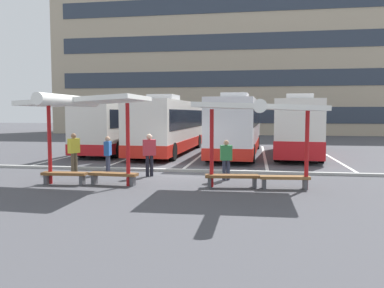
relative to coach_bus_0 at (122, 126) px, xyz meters
The scene contains 22 objects.
ground_plane 10.42m from the coach_bus_0, 57.69° to the right, with size 160.00×160.00×0.00m, color #47474C.
terminal_building 28.59m from the coach_bus_0, 78.52° to the left, with size 44.64×11.01×19.96m.
coach_bus_0 is the anchor object (origin of this frame).
coach_bus_1 3.29m from the coach_bus_0, ahead, with size 2.92×11.41×3.71m.
coach_bus_2 7.67m from the coach_bus_0, ahead, with size 2.94×11.72×3.76m.
coach_bus_3 11.44m from the coach_bus_0, ahead, with size 3.54×10.67×3.69m.
lane_stripe_0 2.97m from the coach_bus_0, 157.79° to the right, with size 0.16×14.00×0.01m, color white.
lane_stripe_1 2.56m from the coach_bus_0, 29.18° to the right, with size 0.16×14.00×0.01m, color white.
lane_stripe_2 5.83m from the coach_bus_0, ahead, with size 0.16×14.00×0.01m, color white.
lane_stripe_3 9.55m from the coach_bus_0, ahead, with size 0.16×14.00×0.01m, color white.
lane_stripe_4 13.35m from the coach_bus_0, ahead, with size 0.16×14.00×0.01m, color white.
waiting_shelter_0 12.57m from the coach_bus_0, 76.95° to the right, with size 3.99×4.76×3.22m.
bench_0 12.23m from the coach_bus_0, 80.88° to the right, with size 1.66×0.51×0.45m.
bench_1 12.47m from the coach_bus_0, 72.50° to the right, with size 1.82×0.55×0.45m.
waiting_shelter_1 14.88m from the coach_bus_0, 53.21° to the right, with size 4.23×4.91×2.96m.
bench_2 14.16m from the coach_bus_0, 55.46° to the right, with size 1.91×0.63×0.45m.
bench_3 15.24m from the coach_bus_0, 49.82° to the right, with size 1.73×0.58×0.45m.
platform_kerb 10.05m from the coach_bus_0, 56.35° to the right, with size 44.00×0.24×0.12m, color #ADADA8.
waiting_passenger_0 9.72m from the coach_bus_0, 74.64° to the right, with size 0.27×0.48×1.61m.
waiting_passenger_1 10.71m from the coach_bus_0, 65.14° to the right, with size 0.55×0.45×1.75m.
waiting_passenger_2 9.22m from the coach_bus_0, 84.18° to the right, with size 0.43×0.54×1.73m.
waiting_passenger_3 12.70m from the coach_bus_0, 52.73° to the right, with size 0.49×0.32×1.56m.
Camera 1 is at (3.28, -16.63, 2.60)m, focal length 36.90 mm.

